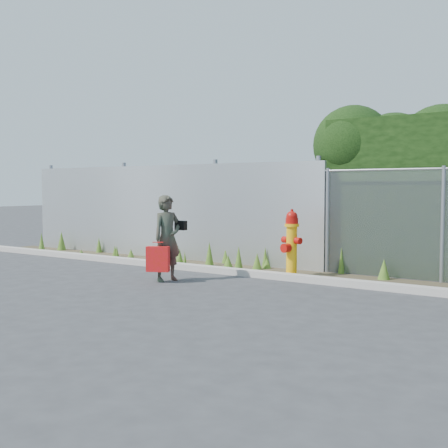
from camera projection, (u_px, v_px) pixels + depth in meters
ground at (191, 291)px, 9.10m from camera, size 80.00×80.00×0.00m
curb at (249, 273)px, 10.58m from camera, size 16.00×0.22×0.12m
weed_strip at (275, 266)px, 11.02m from camera, size 16.00×1.31×0.55m
corrugated_fence at (159, 212)px, 13.33m from camera, size 8.50×0.21×2.30m
fire_hydrant at (291, 244)px, 10.41m from camera, size 0.43×0.38×1.27m
woman at (167, 238)px, 10.01m from camera, size 0.51×0.64×1.54m
red_tote_bag at (158, 259)px, 9.82m from camera, size 0.40×0.15×0.52m
black_shoulder_bag at (181, 225)px, 10.13m from camera, size 0.23×0.09×0.17m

